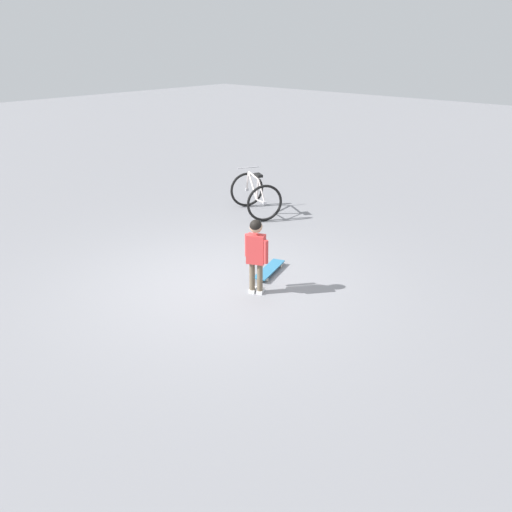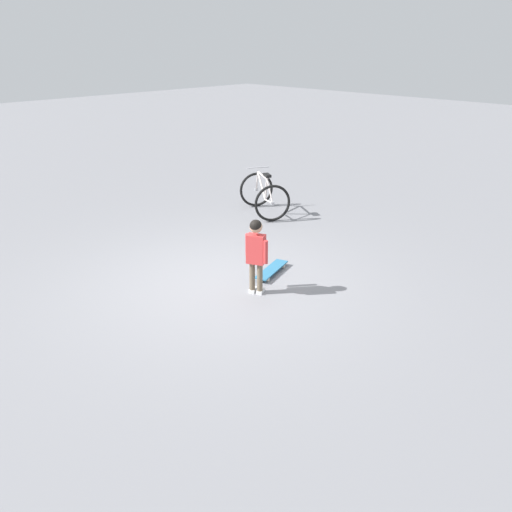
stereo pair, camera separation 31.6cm
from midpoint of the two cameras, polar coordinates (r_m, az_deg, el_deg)
The scene contains 4 objects.
ground_plane at distance 7.57m, azimuth -2.73°, elevation -2.95°, with size 50.00×50.00×0.00m, color gray.
child_person at distance 7.02m, azimuth 1.29°, elevation 0.79°, with size 0.25×0.41×1.06m.
skateboard at distance 7.86m, azimuth 2.83°, elevation -1.50°, with size 0.80×0.42×0.07m.
bicycle_near at distance 10.49m, azimuth 1.75°, elevation 6.58°, with size 1.13×1.28×0.85m.
Camera 2 is at (4.49, 5.18, 3.24)m, focal length 37.21 mm.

